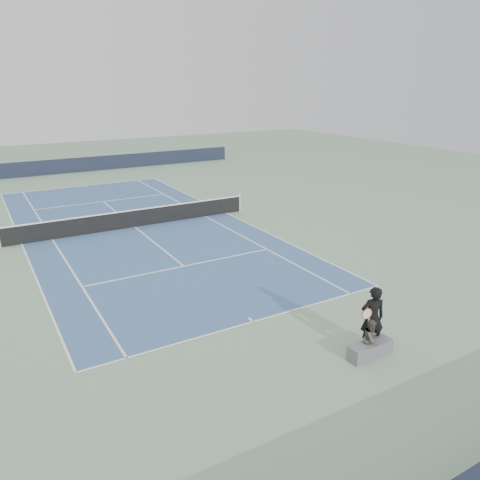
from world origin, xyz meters
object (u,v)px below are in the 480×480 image
tennis_net (134,218)px  tennis_player (372,318)px  tennis_ball (389,345)px  spectator_bench (371,344)px

tennis_net → tennis_player: tennis_player is taller
tennis_ball → spectator_bench: size_ratio=0.05×
tennis_ball → spectator_bench: 0.96m
tennis_ball → tennis_net: bearing=99.9°
tennis_net → tennis_player: 15.00m
tennis_net → tennis_player: (2.10, -14.84, 0.45)m
tennis_net → tennis_player: size_ratio=6.76×
tennis_player → tennis_ball: tennis_player is taller
tennis_player → spectator_bench: tennis_player is taller
tennis_net → tennis_player: bearing=-81.9°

